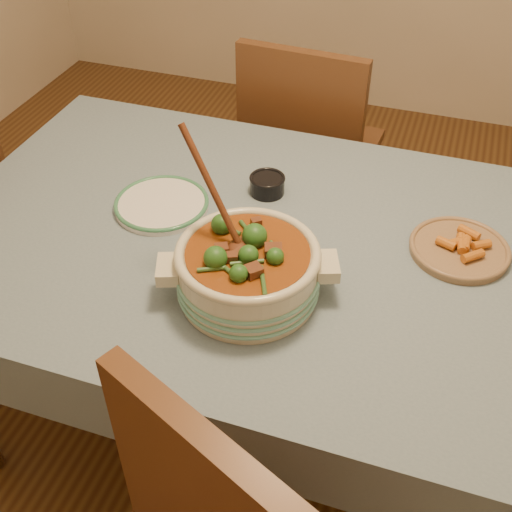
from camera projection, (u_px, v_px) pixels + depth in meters
The scene contains 7 objects.
floor at pixel (261, 416), 2.11m from camera, with size 4.50×4.50×0.00m, color #472914.
dining_table at pixel (263, 265), 1.67m from camera, with size 1.68×1.08×0.76m.
stew_casserole at pixel (248, 267), 1.41m from camera, with size 0.40×0.40×0.38m.
white_plate at pixel (162, 204), 1.71m from camera, with size 0.29×0.29×0.02m.
condiment_bowl at pixel (267, 184), 1.75m from camera, with size 0.10×0.10×0.05m.
fried_plate at pixel (460, 248), 1.56m from camera, with size 0.28×0.28×0.04m.
chair_far at pixel (307, 147), 2.36m from camera, with size 0.47×0.47×0.95m.
Camera 1 is at (0.38, -1.19, 1.78)m, focal length 45.00 mm.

